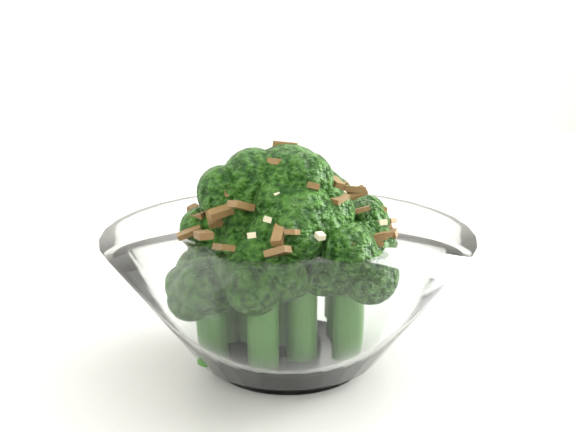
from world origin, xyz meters
name	(u,v)px	position (x,y,z in m)	size (l,w,h in m)	color
table	(460,342)	(0.07, 0.08, 0.68)	(1.41, 1.17, 0.75)	white
broccoli_dish	(287,279)	(-0.13, -0.04, 0.80)	(0.22, 0.22, 0.13)	white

